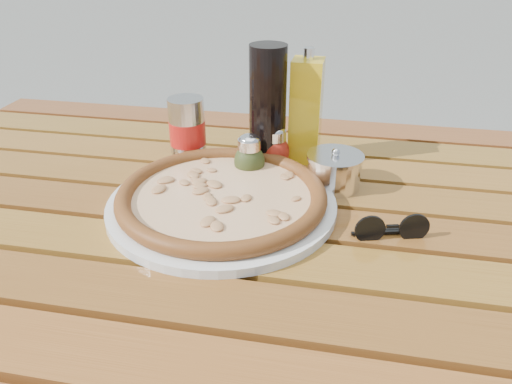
% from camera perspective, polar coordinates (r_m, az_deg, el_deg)
% --- Properties ---
extents(table, '(1.40, 0.90, 0.75)m').
position_cam_1_polar(table, '(0.82, -0.27, -7.21)').
color(table, '#3B1E0D').
rests_on(table, ground).
extents(plate, '(0.45, 0.45, 0.01)m').
position_cam_1_polar(plate, '(0.79, -3.90, -1.41)').
color(plate, silver).
rests_on(plate, table).
extents(pizza, '(0.45, 0.45, 0.03)m').
position_cam_1_polar(pizza, '(0.78, -3.94, -0.41)').
color(pizza, '#FFE3B6').
rests_on(pizza, plate).
extents(pepper_shaker, '(0.07, 0.07, 0.08)m').
position_cam_1_polar(pepper_shaker, '(0.91, 2.16, 5.07)').
color(pepper_shaker, '#A22112').
rests_on(pepper_shaker, table).
extents(oregano_shaker, '(0.07, 0.07, 0.08)m').
position_cam_1_polar(oregano_shaker, '(0.87, -0.76, 3.99)').
color(oregano_shaker, '#3A451B').
rests_on(oregano_shaker, table).
extents(dark_bottle, '(0.08, 0.08, 0.22)m').
position_cam_1_polar(dark_bottle, '(0.90, 1.34, 9.61)').
color(dark_bottle, black).
rests_on(dark_bottle, table).
extents(soda_can, '(0.07, 0.07, 0.12)m').
position_cam_1_polar(soda_can, '(0.94, -7.84, 6.99)').
color(soda_can, '#BCBCC1').
rests_on(soda_can, table).
extents(olive_oil_cruet, '(0.06, 0.06, 0.21)m').
position_cam_1_polar(olive_oil_cruet, '(0.93, 5.73, 9.23)').
color(olive_oil_cruet, gold).
rests_on(olive_oil_cruet, table).
extents(parmesan_tin, '(0.12, 0.12, 0.07)m').
position_cam_1_polar(parmesan_tin, '(0.85, 8.94, 2.47)').
color(parmesan_tin, silver).
rests_on(parmesan_tin, table).
extents(sunglasses, '(0.11, 0.05, 0.04)m').
position_cam_1_polar(sunglasses, '(0.74, 15.21, -4.10)').
color(sunglasses, black).
rests_on(sunglasses, table).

